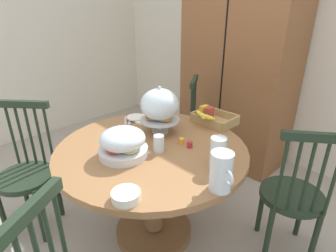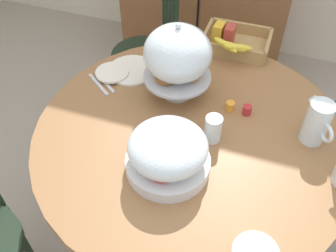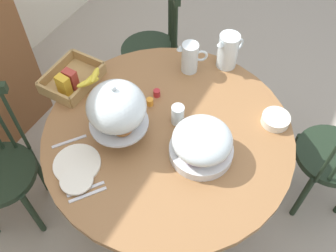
{
  "view_description": "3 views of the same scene",
  "coord_description": "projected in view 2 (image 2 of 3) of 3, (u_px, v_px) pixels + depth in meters",
  "views": [
    {
      "loc": [
        1.17,
        -0.97,
        1.58
      ],
      "look_at": [
        -0.03,
        0.2,
        0.84
      ],
      "focal_mm": 29.2,
      "sensor_mm": 36.0,
      "label": 1
    },
    {
      "loc": [
        0.21,
        -0.94,
        1.83
      ],
      "look_at": [
        -0.13,
        0.05,
        0.74
      ],
      "focal_mm": 40.96,
      "sensor_mm": 36.0,
      "label": 2
    },
    {
      "loc": [
        -0.98,
        -0.49,
        2.24
      ],
      "look_at": [
        -0.03,
        0.05,
        0.79
      ],
      "focal_mm": 40.5,
      "sensor_mm": 36.0,
      "label": 3
    }
  ],
  "objects": [
    {
      "name": "ground_plane",
      "position": [
        188.0,
        237.0,
        1.98
      ],
      "size": [
        10.0,
        10.0,
        0.0
      ],
      "primitive_type": "plane",
      "color": "#A89E8E"
    },
    {
      "name": "dining_table",
      "position": [
        190.0,
        164.0,
        1.64
      ],
      "size": [
        1.24,
        1.24,
        0.74
      ],
      "color": "olive",
      "rests_on": "ground_plane"
    },
    {
      "name": "windsor_chair_facing_door",
      "position": [
        148.0,
        56.0,
        2.31
      ],
      "size": [
        0.46,
        0.46,
        0.97
      ],
      "color": "#1E2D1E",
      "rests_on": "ground_plane"
    },
    {
      "name": "pastry_stand_with_dome",
      "position": [
        178.0,
        56.0,
        1.5
      ],
      "size": [
        0.28,
        0.28,
        0.34
      ],
      "color": "silver",
      "rests_on": "dining_table"
    },
    {
      "name": "fruit_platter_covered",
      "position": [
        168.0,
        153.0,
        1.31
      ],
      "size": [
        0.3,
        0.3,
        0.18
      ],
      "color": "silver",
      "rests_on": "dining_table"
    },
    {
      "name": "orange_juice_pitcher",
      "position": [
        316.0,
        124.0,
        1.4
      ],
      "size": [
        0.11,
        0.16,
        0.18
      ],
      "color": "silver",
      "rests_on": "dining_table"
    },
    {
      "name": "cereal_basket",
      "position": [
        233.0,
        42.0,
        1.84
      ],
      "size": [
        0.32,
        0.3,
        0.12
      ],
      "color": "tan",
      "rests_on": "dining_table"
    },
    {
      "name": "china_plate_large",
      "position": [
        132.0,
        70.0,
        1.75
      ],
      "size": [
        0.22,
        0.22,
        0.01
      ],
      "primitive_type": "cylinder",
      "color": "white",
      "rests_on": "dining_table"
    },
    {
      "name": "china_plate_small",
      "position": [
        112.0,
        72.0,
        1.72
      ],
      "size": [
        0.15,
        0.15,
        0.01
      ],
      "primitive_type": "cylinder",
      "color": "white",
      "rests_on": "china_plate_large"
    },
    {
      "name": "drinking_glass",
      "position": [
        213.0,
        129.0,
        1.42
      ],
      "size": [
        0.06,
        0.06,
        0.11
      ],
      "primitive_type": "cylinder",
      "color": "silver",
      "rests_on": "dining_table"
    },
    {
      "name": "jam_jar_strawberry",
      "position": [
        247.0,
        110.0,
        1.55
      ],
      "size": [
        0.04,
        0.04,
        0.04
      ],
      "primitive_type": "cylinder",
      "color": "#B7282D",
      "rests_on": "dining_table"
    },
    {
      "name": "jam_jar_apricot",
      "position": [
        230.0,
        106.0,
        1.56
      ],
      "size": [
        0.04,
        0.04,
        0.04
      ],
      "primitive_type": "cylinder",
      "color": "orange",
      "rests_on": "dining_table"
    },
    {
      "name": "table_knife",
      "position": [
        104.0,
        82.0,
        1.69
      ],
      "size": [
        0.14,
        0.11,
        0.01
      ],
      "primitive_type": "cube",
      "rotation": [
        0.0,
        0.0,
        8.78
      ],
      "color": "silver",
      "rests_on": "dining_table"
    },
    {
      "name": "dinner_fork",
      "position": [
        98.0,
        84.0,
        1.68
      ],
      "size": [
        0.14,
        0.11,
        0.01
      ],
      "primitive_type": "cube",
      "rotation": [
        0.0,
        0.0,
        8.78
      ],
      "color": "silver",
      "rests_on": "dining_table"
    },
    {
      "name": "soup_spoon",
      "position": [
        157.0,
        60.0,
        1.8
      ],
      "size": [
        0.14,
        0.11,
        0.01
      ],
      "primitive_type": "cube",
      "rotation": [
        0.0,
        0.0,
        8.78
      ],
      "color": "silver",
      "rests_on": "dining_table"
    }
  ]
}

